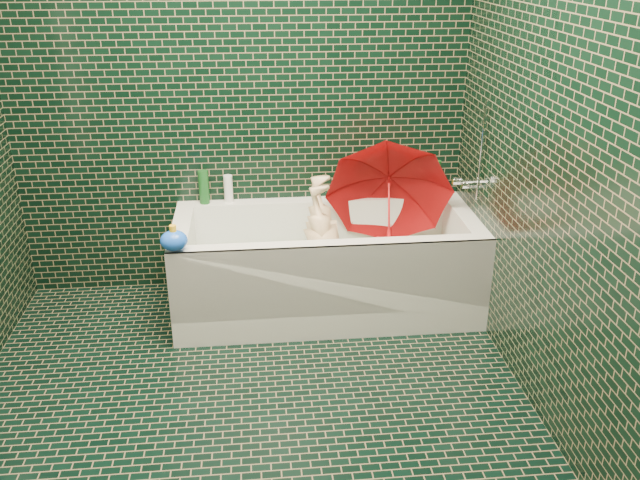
{
  "coord_description": "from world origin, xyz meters",
  "views": [
    {
      "loc": [
        0.06,
        -2.45,
        1.97
      ],
      "look_at": [
        0.4,
        0.82,
        0.51
      ],
      "focal_mm": 38.0,
      "sensor_mm": 36.0,
      "label": 1
    }
  ],
  "objects": [
    {
      "name": "floor",
      "position": [
        0.0,
        0.0,
        0.0
      ],
      "size": [
        2.8,
        2.8,
        0.0
      ],
      "primitive_type": "plane",
      "color": "black",
      "rests_on": "ground"
    },
    {
      "name": "bath_mat",
      "position": [
        0.45,
        1.02,
        0.16
      ],
      "size": [
        1.35,
        0.47,
        0.01
      ],
      "primitive_type": "cube",
      "color": "green",
      "rests_on": "bathtub"
    },
    {
      "name": "soap_bottle_b",
      "position": [
        1.17,
        1.36,
        0.55
      ],
      "size": [
        0.1,
        0.1,
        0.19
      ],
      "primitive_type": "imported",
      "rotation": [
        0.0,
        0.0,
        -0.16
      ],
      "color": "#4B2079",
      "rests_on": "bathtub"
    },
    {
      "name": "rubber_duck",
      "position": [
        1.04,
        1.37,
        0.59
      ],
      "size": [
        0.12,
        0.09,
        0.09
      ],
      "rotation": [
        0.0,
        0.0,
        -0.29
      ],
      "color": "yellow",
      "rests_on": "bathtub"
    },
    {
      "name": "soap_bottle_a",
      "position": [
        1.16,
        1.33,
        0.55
      ],
      "size": [
        0.11,
        0.11,
        0.25
      ],
      "primitive_type": "imported",
      "rotation": [
        0.0,
        0.0,
        -0.12
      ],
      "color": "white",
      "rests_on": "bathtub"
    },
    {
      "name": "wall_front",
      "position": [
        0.0,
        -1.4,
        1.25
      ],
      "size": [
        2.8,
        0.0,
        2.8
      ],
      "primitive_type": "plane",
      "rotation": [
        -1.57,
        0.0,
        0.0
      ],
      "color": "black",
      "rests_on": "floor"
    },
    {
      "name": "child",
      "position": [
        0.47,
        1.0,
        0.31
      ],
      "size": [
        1.01,
        0.53,
        0.35
      ],
      "primitive_type": "imported",
      "rotation": [
        -1.43,
        0.0,
        -1.78
      ],
      "color": "beige",
      "rests_on": "bathtub"
    },
    {
      "name": "bath_toy",
      "position": [
        -0.35,
        0.68,
        0.61
      ],
      "size": [
        0.17,
        0.16,
        0.13
      ],
      "rotation": [
        0.0,
        0.0,
        -0.42
      ],
      "color": "blue",
      "rests_on": "bathtub"
    },
    {
      "name": "soap_bottle_c",
      "position": [
        1.17,
        1.35,
        0.55
      ],
      "size": [
        0.16,
        0.16,
        0.18
      ],
      "primitive_type": "imported",
      "rotation": [
        0.0,
        0.0,
        -0.12
      ],
      "color": "#164D1C",
      "rests_on": "bathtub"
    },
    {
      "name": "umbrella",
      "position": [
        0.81,
        1.05,
        0.6
      ],
      "size": [
        1.01,
        0.97,
        1.03
      ],
      "primitive_type": "imported",
      "rotation": [
        0.35,
        -0.46,
        -0.34
      ],
      "color": "red",
      "rests_on": "bathtub"
    },
    {
      "name": "bottle_left_short",
      "position": [
        -0.09,
        1.37,
        0.63
      ],
      "size": [
        0.06,
        0.06,
        0.16
      ],
      "primitive_type": "cylinder",
      "rotation": [
        0.0,
        0.0,
        0.23
      ],
      "color": "white",
      "rests_on": "bathtub"
    },
    {
      "name": "bottle_right_pump",
      "position": [
        1.15,
        1.32,
        0.64
      ],
      "size": [
        0.05,
        0.05,
        0.18
      ],
      "primitive_type": "cylinder",
      "rotation": [
        0.0,
        0.0,
        0.04
      ],
      "color": "silver",
      "rests_on": "bathtub"
    },
    {
      "name": "wall_right",
      "position": [
        1.3,
        0.0,
        1.25
      ],
      "size": [
        0.0,
        2.8,
        2.8
      ],
      "primitive_type": "plane",
      "rotation": [
        1.57,
        0.0,
        -1.57
      ],
      "color": "black",
      "rests_on": "floor"
    },
    {
      "name": "bathtub",
      "position": [
        0.45,
        1.01,
        0.21
      ],
      "size": [
        1.7,
        0.75,
        0.55
      ],
      "color": "white",
      "rests_on": "floor"
    },
    {
      "name": "bottle_left_tall",
      "position": [
        -0.24,
        1.35,
        0.65
      ],
      "size": [
        0.07,
        0.07,
        0.2
      ],
      "primitive_type": "cylinder",
      "rotation": [
        0.0,
        0.0,
        0.11
      ],
      "color": "#164D1C",
      "rests_on": "bathtub"
    },
    {
      "name": "wall_back",
      "position": [
        0.0,
        1.4,
        1.25
      ],
      "size": [
        2.8,
        0.0,
        2.8
      ],
      "primitive_type": "plane",
      "rotation": [
        1.57,
        0.0,
        0.0
      ],
      "color": "black",
      "rests_on": "floor"
    },
    {
      "name": "water",
      "position": [
        0.45,
        1.02,
        0.3
      ],
      "size": [
        1.48,
        0.53,
        0.0
      ],
      "primitive_type": "cube",
      "color": "silver",
      "rests_on": "bathtub"
    },
    {
      "name": "bottle_right_tall",
      "position": [
        1.14,
        1.32,
        0.66
      ],
      "size": [
        0.06,
        0.06,
        0.23
      ],
      "primitive_type": "cylinder",
      "rotation": [
        0.0,
        0.0,
        0.09
      ],
      "color": "#164D1C",
      "rests_on": "bathtub"
    },
    {
      "name": "faucet",
      "position": [
        1.26,
        1.02,
        0.77
      ],
      "size": [
        0.18,
        0.19,
        0.55
      ],
      "color": "silver",
      "rests_on": "wall_right"
    }
  ]
}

